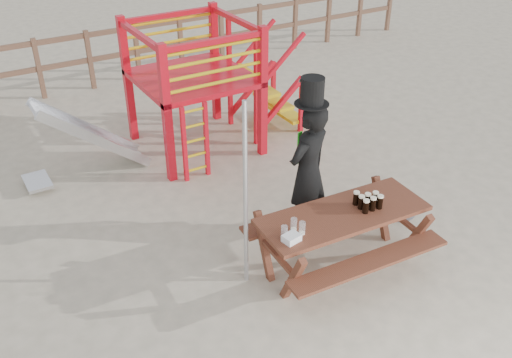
% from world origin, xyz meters
% --- Properties ---
extents(ground, '(60.00, 60.00, 0.00)m').
position_xyz_m(ground, '(0.00, 0.00, 0.00)').
color(ground, beige).
rests_on(ground, ground).
extents(back_fence, '(15.09, 0.09, 1.20)m').
position_xyz_m(back_fence, '(0.00, 7.00, 0.74)').
color(back_fence, brown).
rests_on(back_fence, ground).
extents(playground_fort, '(4.71, 1.84, 2.10)m').
position_xyz_m(playground_fort, '(0.12, 3.58, 1.07)').
color(playground_fort, red).
rests_on(playground_fort, ground).
extents(picnic_table, '(2.08, 1.50, 0.77)m').
position_xyz_m(picnic_table, '(0.30, -0.11, 0.49)').
color(picnic_table, brown).
rests_on(picnic_table, ground).
extents(man_with_hat, '(0.76, 0.62, 2.14)m').
position_xyz_m(man_with_hat, '(0.35, 0.67, 0.96)').
color(man_with_hat, black).
rests_on(man_with_hat, ground).
extents(metal_pole, '(0.05, 0.05, 2.26)m').
position_xyz_m(metal_pole, '(-0.79, 0.24, 1.13)').
color(metal_pole, '#B2B2B7').
rests_on(metal_pole, ground).
extents(parasol_base, '(0.51, 0.51, 0.22)m').
position_xyz_m(parasol_base, '(1.70, 0.39, 0.06)').
color(parasol_base, '#3E3E43').
rests_on(parasol_base, ground).
extents(paper_bag, '(0.20, 0.17, 0.08)m').
position_xyz_m(paper_bag, '(-0.51, -0.25, 0.81)').
color(paper_bag, white).
rests_on(paper_bag, picnic_table).
extents(stout_pints, '(0.28, 0.28, 0.17)m').
position_xyz_m(stout_pints, '(0.60, -0.17, 0.86)').
color(stout_pints, black).
rests_on(stout_pints, picnic_table).
extents(empty_glasses, '(0.28, 0.17, 0.15)m').
position_xyz_m(empty_glasses, '(-0.42, -0.15, 0.84)').
color(empty_glasses, silver).
rests_on(empty_glasses, picnic_table).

